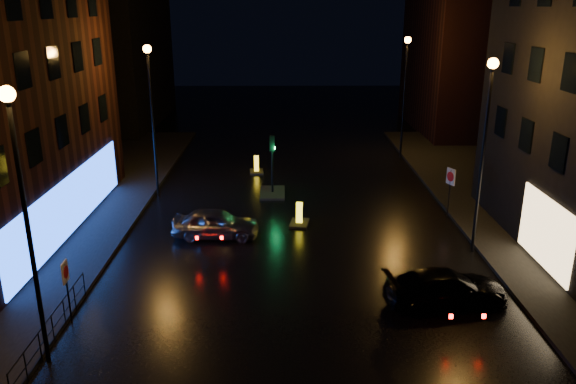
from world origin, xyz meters
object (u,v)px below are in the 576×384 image
bollard_near (299,220)px  road_sign_right (450,181)px  traffic_signal (272,185)px  bollard_far (257,169)px  silver_hatchback (216,223)px  dark_sedan (446,288)px  road_sign_left (66,277)px

bollard_near → road_sign_right: size_ratio=0.56×
traffic_signal → road_sign_right: 9.92m
bollard_far → traffic_signal: bearing=-80.0°
traffic_signal → bollard_far: 4.51m
silver_hatchback → bollard_far: (1.42, 10.71, -0.44)m
dark_sedan → bollard_far: bearing=16.0°
traffic_signal → bollard_near: (1.41, -4.78, -0.25)m
traffic_signal → silver_hatchback: 6.84m
traffic_signal → bollard_far: (-1.11, 4.36, -0.26)m
traffic_signal → bollard_near: bearing=-73.6°
traffic_signal → road_sign_right: traffic_signal is taller
bollard_far → road_sign_right: 13.12m
road_sign_right → dark_sedan: bearing=50.4°
bollard_far → dark_sedan: bearing=-70.3°
silver_hatchback → road_sign_right: 11.99m
traffic_signal → road_sign_left: traffic_signal is taller
silver_hatchback → bollard_near: (3.95, 1.56, -0.43)m
traffic_signal → bollard_near: traffic_signal is taller
silver_hatchback → bollard_near: size_ratio=2.80×
dark_sedan → silver_hatchback: bearing=46.9°
silver_hatchback → bollard_far: bearing=-5.0°
traffic_signal → road_sign_right: size_ratio=1.35×
bollard_far → bollard_near: bearing=-78.9°
road_sign_right → bollard_near: bearing=-15.4°
dark_sedan → bollard_near: size_ratio=3.14×
dark_sedan → bollard_far: 18.68m
dark_sedan → road_sign_left: bearing=86.5°
silver_hatchback → road_sign_right: bearing=-74.7°
bollard_near → bollard_far: (-2.52, 9.15, -0.01)m
dark_sedan → road_sign_right: bearing=-24.2°
dark_sedan → road_sign_right: (2.62, 8.99, 1.26)m
bollard_near → bollard_far: 9.49m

